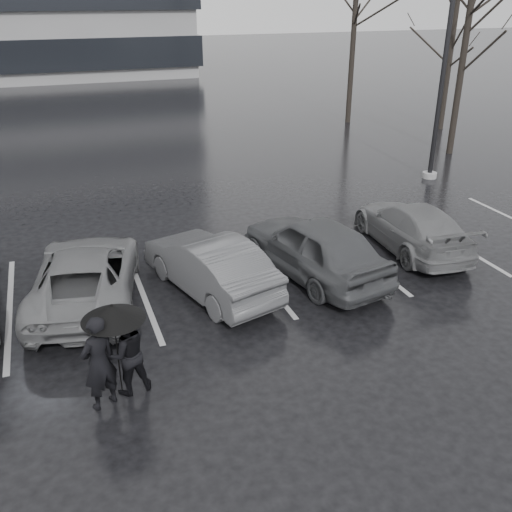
{
  "coord_description": "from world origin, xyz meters",
  "views": [
    {
      "loc": [
        -3.68,
        -9.22,
        6.19
      ],
      "look_at": [
        0.07,
        1.0,
        1.1
      ],
      "focal_mm": 40.0,
      "sensor_mm": 36.0,
      "label": 1
    }
  ],
  "objects": [
    {
      "name": "car_west_b",
      "position": [
        -3.36,
        2.3,
        0.63
      ],
      "size": [
        2.94,
        4.85,
        1.26
      ],
      "primitive_type": "imported",
      "rotation": [
        0.0,
        0.0,
        2.94
      ],
      "color": "#4A4A4D",
      "rests_on": "ground"
    },
    {
      "name": "car_east",
      "position": [
        4.89,
        2.33,
        0.6
      ],
      "size": [
        2.02,
        4.28,
        1.21
      ],
      "primitive_type": "imported",
      "rotation": [
        0.0,
        0.0,
        3.06
      ],
      "color": "#4A4A4D",
      "rests_on": "ground"
    },
    {
      "name": "pedestrian_left",
      "position": [
        -3.45,
        -1.36,
        0.83
      ],
      "size": [
        0.72,
        0.64,
        1.66
      ],
      "primitive_type": "imported",
      "rotation": [
        0.0,
        0.0,
        3.63
      ],
      "color": "black",
      "rests_on": "ground"
    },
    {
      "name": "tree_ne",
      "position": [
        14.5,
        14.0,
        3.5
      ],
      "size": [
        0.26,
        0.26,
        7.0
      ],
      "primitive_type": "cylinder",
      "color": "black",
      "rests_on": "ground"
    },
    {
      "name": "tree_north",
      "position": [
        11.0,
        17.0,
        4.25
      ],
      "size": [
        0.26,
        0.26,
        8.5
      ],
      "primitive_type": "cylinder",
      "color": "black",
      "rests_on": "ground"
    },
    {
      "name": "umbrella",
      "position": [
        -3.13,
        -1.16,
        1.57
      ],
      "size": [
        1.02,
        1.02,
        1.73
      ],
      "color": "black",
      "rests_on": "ground"
    },
    {
      "name": "pedestrian_right",
      "position": [
        -2.99,
        -1.13,
        0.76
      ],
      "size": [
        0.83,
        0.7,
        1.52
      ],
      "primitive_type": "imported",
      "rotation": [
        0.0,
        0.0,
        3.33
      ],
      "color": "black",
      "rests_on": "ground"
    },
    {
      "name": "car_main",
      "position": [
        1.82,
        1.76,
        0.73
      ],
      "size": [
        2.53,
        4.54,
        1.46
      ],
      "primitive_type": "imported",
      "rotation": [
        0.0,
        0.0,
        3.34
      ],
      "color": "black",
      "rests_on": "ground"
    },
    {
      "name": "car_west_a",
      "position": [
        -0.72,
        1.83,
        0.65
      ],
      "size": [
        2.41,
        4.16,
        1.3
      ],
      "primitive_type": "imported",
      "rotation": [
        0.0,
        0.0,
        3.42
      ],
      "color": "#323234",
      "rests_on": "ground"
    },
    {
      "name": "tree_east",
      "position": [
        12.0,
        10.0,
        4.0
      ],
      "size": [
        0.26,
        0.26,
        8.0
      ],
      "primitive_type": "cylinder",
      "color": "black",
      "rests_on": "ground"
    },
    {
      "name": "stall_stripes",
      "position": [
        -0.8,
        2.5,
        0.0
      ],
      "size": [
        19.72,
        5.0,
        0.0
      ],
      "color": "#A1A2A4",
      "rests_on": "ground"
    },
    {
      "name": "lamp_post",
      "position": [
        9.12,
        7.36,
        4.25
      ],
      "size": [
        0.51,
        0.51,
        9.29
      ],
      "rotation": [
        0.0,
        0.0,
        -0.28
      ],
      "color": "gray",
      "rests_on": "ground"
    },
    {
      "name": "ground",
      "position": [
        0.0,
        0.0,
        0.0
      ],
      "size": [
        160.0,
        160.0,
        0.0
      ],
      "primitive_type": "plane",
      "color": "black",
      "rests_on": "ground"
    }
  ]
}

